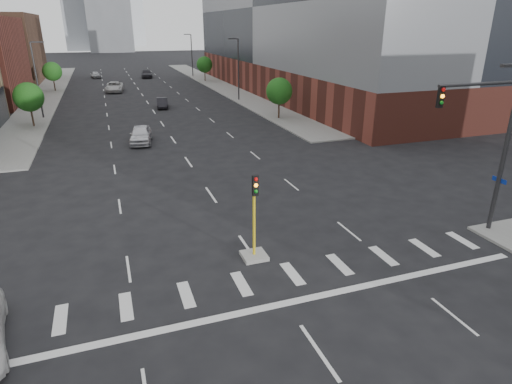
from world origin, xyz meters
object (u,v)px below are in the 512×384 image
median_traffic_signal (254,240)px  car_near_left (141,134)px  mast_arm_signal (496,134)px  car_distant (95,75)px  car_far_left (114,87)px  car_deep_right (147,74)px  car_mid_right (162,103)px

median_traffic_signal → car_near_left: (-3.14, 24.85, -0.13)m
mast_arm_signal → car_distant: (-19.86, 86.77, -4.91)m
median_traffic_signal → mast_arm_signal: bearing=-6.6°
median_traffic_signal → mast_arm_signal: size_ratio=0.48×
car_far_left → car_deep_right: bearing=75.0°
car_mid_right → car_far_left: size_ratio=0.69×
mast_arm_signal → car_near_left: size_ratio=1.83×
mast_arm_signal → car_near_left: mast_arm_signal is taller
median_traffic_signal → car_distant: (-7.25, 85.30, -0.24)m
car_deep_right → median_traffic_signal: bearing=-87.0°
car_mid_right → car_deep_right: size_ratio=0.74×
car_far_left → car_distant: size_ratio=1.41×
car_mid_right → car_distant: (-8.75, 41.76, 0.05)m
mast_arm_signal → car_near_left: 31.05m
mast_arm_signal → car_deep_right: (-9.13, 83.88, -4.82)m
car_near_left → mast_arm_signal: bearing=-49.9°
mast_arm_signal → car_mid_right: (-11.11, 45.01, -4.96)m
car_mid_right → car_deep_right: car_deep_right is taller
car_deep_right → car_distant: bearing=170.3°
car_mid_right → car_deep_right: (1.98, 38.87, 0.14)m
car_distant → mast_arm_signal: bearing=-85.6°
car_mid_right → car_distant: size_ratio=0.97×
median_traffic_signal → car_distant: 85.61m
car_deep_right → car_near_left: bearing=-91.2°
car_deep_right → car_mid_right: bearing=-87.5°
car_near_left → car_distant: (-4.11, 60.46, -0.11)m
car_near_left → car_deep_right: size_ratio=0.87×
median_traffic_signal → car_distant: bearing=94.9°
mast_arm_signal → car_distant: bearing=102.9°
median_traffic_signal → car_deep_right: 82.49m
median_traffic_signal → car_distant: size_ratio=1.02×
median_traffic_signal → car_deep_right: bearing=87.6°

